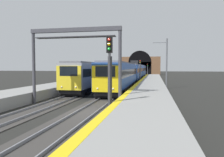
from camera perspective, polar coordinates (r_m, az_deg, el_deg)
ground_plane at (r=15.91m, az=-6.41°, el=-9.09°), size 320.00×320.00×0.00m
platform_right at (r=15.08m, az=8.71°, el=-7.80°), size 112.00×4.01×1.02m
platform_right_edge_strip at (r=15.18m, az=2.05°, el=-5.72°), size 112.00×0.50×0.01m
track_main_line at (r=15.90m, az=-6.41°, el=-8.95°), size 160.00×3.08×0.21m
track_adjacent_line at (r=17.63m, az=-19.66°, el=-7.91°), size 160.00×2.67×0.21m
train_main_approaching at (r=50.32m, az=6.01°, el=1.82°), size 59.97×2.95×4.90m
train_adjacent_platform at (r=41.45m, az=-1.07°, el=1.58°), size 38.70×3.01×4.89m
railway_signal_near at (r=13.94m, az=-0.67°, el=2.53°), size 0.39×0.38×5.32m
railway_signal_mid at (r=42.56m, az=7.53°, el=2.36°), size 0.39×0.38×4.82m
railway_signal_far at (r=84.19m, az=9.49°, el=2.72°), size 0.39×0.38×4.75m
overhead_signal_gantry at (r=19.05m, az=-9.91°, el=8.29°), size 0.70×8.27×6.76m
tunnel_portal at (r=98.94m, az=7.49°, el=3.46°), size 2.67×18.41×10.82m
catenary_mast_near at (r=33.61m, az=14.36°, el=4.02°), size 0.22×2.22×7.70m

